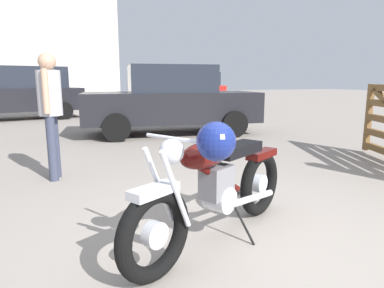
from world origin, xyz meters
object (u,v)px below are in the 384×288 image
(bystander, at_px, (50,103))
(blue_hatchback_right, at_px, (179,88))
(vintage_motorcycle, at_px, (217,186))
(red_hatchback_near, at_px, (171,100))
(dark_sedan_left, at_px, (23,92))

(bystander, distance_m, blue_hatchback_right, 13.02)
(vintage_motorcycle, relative_size, blue_hatchback_right, 0.40)
(blue_hatchback_right, bearing_deg, vintage_motorcycle, 70.97)
(vintage_motorcycle, height_order, red_hatchback_near, red_hatchback_near)
(blue_hatchback_right, relative_size, red_hatchback_near, 1.07)
(bystander, relative_size, red_hatchback_near, 0.37)
(dark_sedan_left, bearing_deg, red_hatchback_near, 116.13)
(vintage_motorcycle, bearing_deg, bystander, -93.22)
(blue_hatchback_right, xyz_separation_m, red_hatchback_near, (-3.41, -8.32, -0.10))
(blue_hatchback_right, bearing_deg, red_hatchback_near, 68.50)
(dark_sedan_left, height_order, red_hatchback_near, dark_sedan_left)
(bystander, bearing_deg, red_hatchback_near, 61.59)
(bystander, bearing_deg, dark_sedan_left, 108.50)
(bystander, distance_m, red_hatchback_near, 4.19)
(dark_sedan_left, xyz_separation_m, red_hatchback_near, (3.56, -5.07, -0.08))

